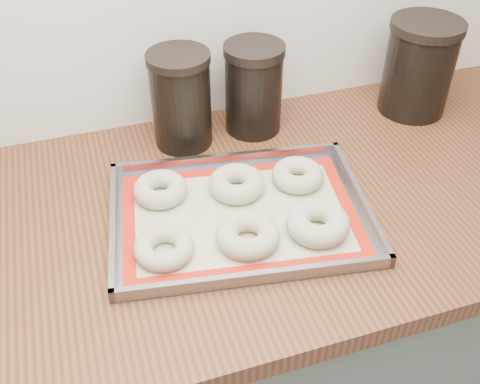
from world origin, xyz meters
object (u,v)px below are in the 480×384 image
object	(u,v)px
bagel_back_left	(160,189)
bagel_front_left	(164,248)
bagel_back_mid	(237,184)
canister_right	(419,67)
canister_mid	(254,88)
baking_tray	(240,214)
bagel_front_right	(318,223)
bagel_front_mid	(248,235)
bagel_back_right	(298,175)
canister_left	(181,99)

from	to	relation	value
bagel_back_left	bagel_front_left	bearing A→B (deg)	-99.40
bagel_back_mid	canister_right	distance (m)	0.51
bagel_back_left	canister_mid	world-z (taller)	canister_mid
baking_tray	bagel_front_right	bearing A→B (deg)	-35.19
bagel_front_right	canister_right	size ratio (longest dim) A/B	0.52
bagel_back_mid	canister_mid	xyz separation A→B (m)	(0.10, 0.21, 0.07)
bagel_front_mid	bagel_front_right	distance (m)	0.12
bagel_back_left	bagel_back_mid	size ratio (longest dim) A/B	0.95
bagel_front_mid	bagel_back_right	size ratio (longest dim) A/B	1.10
bagel_front_left	bagel_front_right	bearing A→B (deg)	-5.99
bagel_front_mid	bagel_back_mid	bearing A→B (deg)	80.12
bagel_front_mid	bagel_back_left	distance (m)	0.20
bagel_front_left	canister_right	distance (m)	0.71
baking_tray	canister_left	size ratio (longest dim) A/B	2.49
canister_mid	bagel_back_left	bearing A→B (deg)	-144.10
bagel_front_left	bagel_back_right	size ratio (longest dim) A/B	1.02
bagel_front_right	bagel_back_right	distance (m)	0.14
baking_tray	bagel_front_right	distance (m)	0.14
baking_tray	bagel_back_left	xyz separation A→B (m)	(-0.13, 0.10, 0.02)
bagel_front_mid	bagel_back_left	xyz separation A→B (m)	(-0.12, 0.17, -0.00)
bagel_back_right	bagel_front_mid	bearing A→B (deg)	-138.56
bagel_back_right	canister_left	distance (m)	0.29
bagel_front_left	canister_left	size ratio (longest dim) A/B	0.50
baking_tray	canister_mid	size ratio (longest dim) A/B	2.59
canister_right	canister_left	bearing A→B (deg)	176.41
bagel_front_left	bagel_back_mid	distance (m)	0.20
canister_left	bagel_back_right	bearing A→B (deg)	-50.51
bagel_back_mid	canister_left	size ratio (longest dim) A/B	0.52
baking_tray	bagel_back_mid	bearing A→B (deg)	77.35
bagel_back_left	canister_right	xyz separation A→B (m)	(0.62, 0.14, 0.08)
bagel_back_mid	bagel_back_right	bearing A→B (deg)	-4.80
bagel_back_right	bagel_front_right	bearing A→B (deg)	-98.26
bagel_front_right	canister_right	xyz separation A→B (m)	(0.38, 0.32, 0.08)
bagel_front_mid	canister_right	bearing A→B (deg)	31.35
baking_tray	bagel_back_left	bearing A→B (deg)	142.33
baking_tray	bagel_front_left	xyz separation A→B (m)	(-0.15, -0.05, 0.01)
bagel_back_mid	canister_left	distance (m)	0.22
bagel_back_mid	canister_mid	size ratio (longest dim) A/B	0.54
canister_right	bagel_back_left	bearing A→B (deg)	-167.38
bagel_front_left	bagel_back_left	world-z (taller)	bagel_back_left
bagel_front_right	canister_left	world-z (taller)	canister_left
baking_tray	canister_left	xyz separation A→B (m)	(-0.04, 0.27, 0.10)
bagel_back_right	canister_mid	bearing A→B (deg)	94.30
bagel_front_mid	bagel_front_right	world-z (taller)	bagel_front_right
bagel_front_mid	bagel_back_right	distance (m)	0.19
baking_tray	canister_mid	distance (m)	0.31
bagel_front_mid	bagel_front_right	size ratio (longest dim) A/B	0.99
bagel_front_mid	bagel_front_left	bearing A→B (deg)	173.12
bagel_front_mid	bagel_back_mid	distance (m)	0.14
bagel_back_mid	baking_tray	bearing A→B (deg)	-102.65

